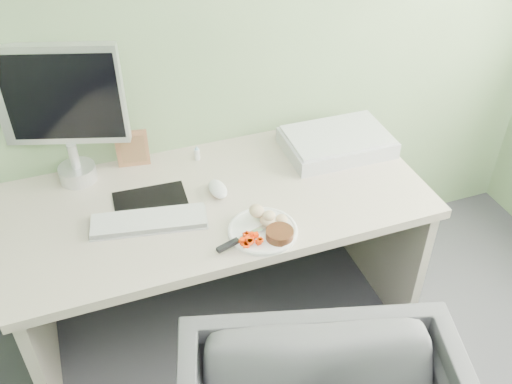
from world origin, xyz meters
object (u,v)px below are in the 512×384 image
object	(u,v)px
plate	(263,231)
monitor	(62,108)
scanner	(337,143)
desk	(220,232)

from	to	relation	value
plate	monitor	world-z (taller)	monitor
scanner	desk	bearing A→B (deg)	-165.35
desk	scanner	xyz separation A→B (m)	(0.57, 0.14, 0.22)
plate	monitor	xyz separation A→B (m)	(-0.58, 0.57, 0.31)
desk	plate	bearing A→B (deg)	-70.28
plate	monitor	size ratio (longest dim) A/B	0.45
plate	scanner	xyz separation A→B (m)	(0.48, 0.39, 0.03)
plate	scanner	world-z (taller)	scanner
desk	scanner	distance (m)	0.63
plate	monitor	bearing A→B (deg)	135.90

